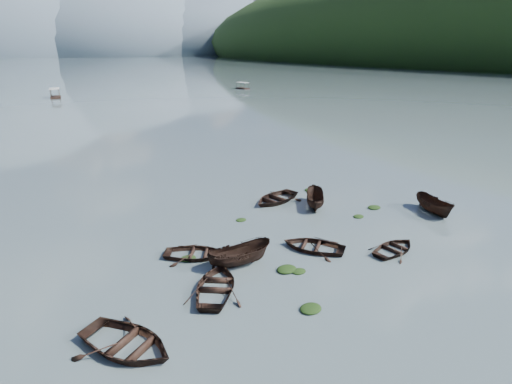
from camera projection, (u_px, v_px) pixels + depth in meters
ground_plane at (354, 281)px, 24.25m from camera, size 2400.00×2400.00×0.00m
haze_mtn_c at (101, 55)px, 823.89m from camera, size 520.00×520.00×260.00m
haze_mtn_d at (184, 54)px, 908.10m from camera, size 520.00×520.00×220.00m
rowboat_0 at (127, 349)px, 18.79m from camera, size 5.75×6.17×1.04m
rowboat_1 at (217, 290)px, 23.35m from camera, size 5.39×5.75×0.97m
rowboat_2 at (240, 264)px, 26.12m from camera, size 4.50×2.04×1.69m
rowboat_3 at (313, 249)px, 28.12m from camera, size 5.18×5.34×0.90m
rowboat_4 at (394, 251)px, 27.84m from camera, size 4.19×3.28×0.79m
rowboat_5 at (433, 213)px, 34.35m from camera, size 2.55×4.49×1.63m
rowboat_6 at (196, 257)px, 27.09m from camera, size 5.17×4.77×0.87m
rowboat_7 at (276, 201)px, 36.88m from camera, size 5.75×4.82×1.02m
rowboat_8 at (314, 206)px, 35.73m from camera, size 3.67×4.29×1.60m
weed_clump_0 at (311, 310)px, 21.59m from camera, size 1.25×1.02×0.27m
weed_clump_1 at (299, 272)px, 25.24m from camera, size 0.94×0.75×0.21m
weed_clump_2 at (287, 270)px, 25.41m from camera, size 1.32×1.06×0.29m
weed_clump_3 at (358, 217)px, 33.45m from camera, size 0.93×0.79×0.21m
weed_clump_4 at (374, 208)px, 35.30m from camera, size 1.21×0.96×0.25m
weed_clump_5 at (188, 259)px, 26.75m from camera, size 1.12×0.90×0.24m
weed_clump_6 at (241, 220)px, 32.79m from camera, size 0.90×0.75×0.19m
weed_clump_7 at (310, 190)px, 39.66m from camera, size 1.17×0.93×0.25m
pontoon_centre at (56, 98)px, 113.44m from camera, size 3.23×6.65×2.47m
pontoon_right at (243, 89)px, 138.48m from camera, size 2.89×5.61×2.06m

